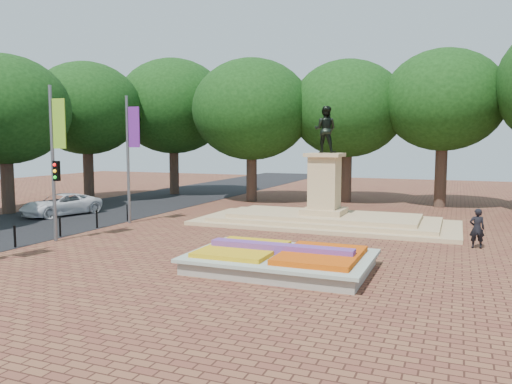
{
  "coord_description": "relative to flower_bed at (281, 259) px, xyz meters",
  "views": [
    {
      "loc": [
        6.69,
        -18.29,
        4.48
      ],
      "look_at": [
        -1.9,
        2.82,
        2.2
      ],
      "focal_mm": 35.0,
      "sensor_mm": 36.0,
      "label": 1
    }
  ],
  "objects": [
    {
      "name": "tree_row_back",
      "position": [
        1.31,
        20.0,
        6.29
      ],
      "size": [
        44.8,
        8.8,
        10.43
      ],
      "color": "#38271E",
      "rests_on": "ground"
    },
    {
      "name": "pedestrian",
      "position": [
        6.49,
        6.5,
        0.47
      ],
      "size": [
        0.68,
        0.5,
        1.7
      ],
      "primitive_type": "imported",
      "rotation": [
        0.0,
        0.0,
        3.31
      ],
      "color": "black",
      "rests_on": "ground"
    },
    {
      "name": "van",
      "position": [
        -16.86,
        7.29,
        0.29
      ],
      "size": [
        3.37,
        5.22,
        1.34
      ],
      "primitive_type": "imported",
      "rotation": [
        0.0,
        0.0,
        -0.26
      ],
      "color": "silver",
      "rests_on": "ground"
    },
    {
      "name": "ground",
      "position": [
        -1.03,
        2.0,
        -0.38
      ],
      "size": [
        90.0,
        90.0,
        0.0
      ],
      "primitive_type": "plane",
      "color": "brown",
      "rests_on": "ground"
    },
    {
      "name": "monument",
      "position": [
        -1.03,
        10.0,
        0.5
      ],
      "size": [
        14.0,
        6.0,
        6.4
      ],
      "color": "tan",
      "rests_on": "ground"
    },
    {
      "name": "bollard_row",
      "position": [
        -11.73,
        0.5,
        0.15
      ],
      "size": [
        0.12,
        13.12,
        0.98
      ],
      "color": "black",
      "rests_on": "ground"
    },
    {
      "name": "tree_row_street",
      "position": [
        -20.53,
        6.67,
        6.01
      ],
      "size": [
        8.4,
        25.4,
        9.98
      ],
      "color": "#38271E",
      "rests_on": "ground"
    },
    {
      "name": "flower_bed",
      "position": [
        0.0,
        0.0,
        0.0
      ],
      "size": [
        6.3,
        4.3,
        0.91
      ],
      "color": "gray",
      "rests_on": "ground"
    },
    {
      "name": "banner_poles",
      "position": [
        -11.1,
        0.69,
        3.5
      ],
      "size": [
        0.88,
        11.17,
        7.0
      ],
      "color": "slate",
      "rests_on": "ground"
    },
    {
      "name": "asphalt_street",
      "position": [
        -16.03,
        7.0,
        -0.37
      ],
      "size": [
        9.0,
        90.0,
        0.02
      ],
      "primitive_type": "cube",
      "color": "black",
      "rests_on": "ground"
    }
  ]
}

